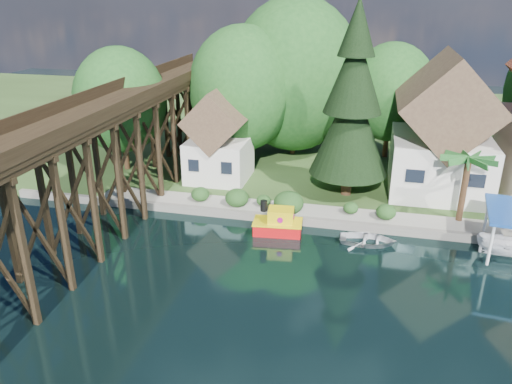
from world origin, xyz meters
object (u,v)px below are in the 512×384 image
Objects in this scene: house_left at (443,135)px; boat_white_a at (368,239)px; tugboat at (278,223)px; boat_canopy at (512,237)px; shed at (219,141)px; conifer at (352,105)px; trestle_bridge at (108,153)px; palm_tree at (469,161)px.

house_left is 2.94× the size of boat_white_a.
tugboat is 0.66× the size of boat_canopy.
shed is 2.10× the size of boat_white_a.
boat_white_a is (1.96, -7.27, -7.29)m from conifer.
house_left is at bearing 4.77° from shed.
conifer is 3.98× the size of boat_white_a.
conifer is at bearing 13.32° from boat_white_a.
boat_white_a is at bearing -32.94° from shed.
tugboat is (6.74, -8.13, -3.10)m from shed.
tugboat is at bearing 5.82° from trestle_bridge.
trestle_bridge is 24.59m from palm_tree.
tugboat is at bearing -139.45° from house_left.
shed reaches higher than palm_tree.
shed reaches higher than boat_white_a.
tugboat is 0.94× the size of boat_white_a.
palm_tree is at bearing -58.59° from boat_white_a.
tugboat is (-4.18, -7.06, -6.95)m from conifer.
conifer is 2.80× the size of boat_canopy.
boat_canopy is at bearing -89.66° from boat_white_a.
palm_tree is at bearing -79.57° from house_left.
trestle_bridge is 12.68m from tugboat.
conifer reaches higher than boat_white_a.
conifer reaches higher than palm_tree.
conifer is at bearing -160.03° from house_left.
palm_tree is 0.96× the size of boat_canopy.
shed is at bearing 129.67° from tugboat.
shed is 1.47× the size of boat_canopy.
trestle_bridge is at bearing -118.19° from shed.
house_left is 2.07× the size of boat_canopy.
trestle_bridge is at bearing -174.18° from tugboat.
conifer is 2.92× the size of palm_tree.
house_left is at bearing 25.21° from trestle_bridge.
trestle_bridge is 25.42m from house_left.
boat_canopy reaches higher than tugboat.
tugboat is at bearing -162.72° from palm_tree.
boat_canopy is at bearing 2.80° from trestle_bridge.
house_left is 18.11m from shed.
trestle_bridge reaches higher than boat_white_a.
trestle_bridge reaches higher than shed.
trestle_bridge is 5.63× the size of shed.
tugboat is at bearing 86.29° from boat_white_a.
trestle_bridge is 12.55× the size of tugboat.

